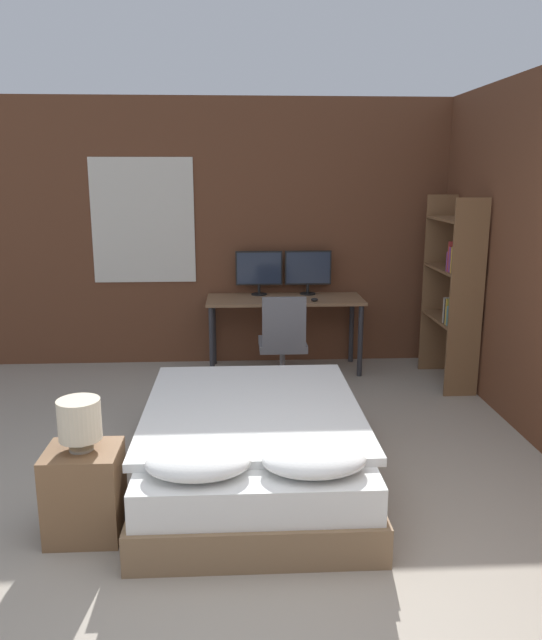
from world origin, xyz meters
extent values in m
plane|color=#9E9384|center=(0.00, 0.00, 0.00)|extent=(20.00, 20.00, 0.00)
cube|color=brown|center=(0.00, 4.03, 1.35)|extent=(12.00, 0.06, 2.70)
cube|color=silver|center=(-1.39, 3.99, 1.49)|extent=(1.03, 0.01, 1.25)
cube|color=#A3B2CC|center=(-1.39, 4.00, 1.49)|extent=(0.95, 0.01, 1.17)
cube|color=#846647|center=(-0.36, 1.32, 0.11)|extent=(1.35, 2.00, 0.22)
cube|color=white|center=(-0.36, 1.32, 0.32)|extent=(1.29, 1.94, 0.21)
cube|color=white|center=(-0.36, 1.44, 0.45)|extent=(1.39, 1.68, 0.05)
ellipsoid|color=white|center=(-0.66, 0.57, 0.49)|extent=(0.55, 0.38, 0.13)
ellipsoid|color=white|center=(-0.05, 0.57, 0.49)|extent=(0.55, 0.38, 0.13)
cube|color=brown|center=(-1.29, 0.74, 0.25)|extent=(0.40, 0.35, 0.50)
cylinder|color=gray|center=(-1.29, 0.74, 0.51)|extent=(0.13, 0.13, 0.01)
cylinder|color=gray|center=(-1.29, 0.74, 0.54)|extent=(0.02, 0.02, 0.05)
cylinder|color=beige|center=(-1.29, 0.74, 0.68)|extent=(0.23, 0.23, 0.22)
cube|color=#846042|center=(0.03, 3.67, 0.73)|extent=(1.55, 0.59, 0.03)
cylinder|color=#2D2D33|center=(-0.70, 3.43, 0.36)|extent=(0.05, 0.05, 0.72)
cylinder|color=#2D2D33|center=(0.75, 3.43, 0.36)|extent=(0.05, 0.05, 0.72)
cylinder|color=#2D2D33|center=(-0.70, 3.91, 0.36)|extent=(0.05, 0.05, 0.72)
cylinder|color=#2D2D33|center=(0.75, 3.91, 0.36)|extent=(0.05, 0.05, 0.72)
cylinder|color=black|center=(-0.22, 3.86, 0.75)|extent=(0.16, 0.16, 0.01)
cylinder|color=black|center=(-0.22, 3.86, 0.80)|extent=(0.03, 0.03, 0.09)
cube|color=black|center=(-0.22, 3.86, 1.02)|extent=(0.47, 0.03, 0.35)
cube|color=#232D42|center=(-0.22, 3.85, 1.02)|extent=(0.44, 0.00, 0.32)
cylinder|color=black|center=(0.28, 3.86, 0.75)|extent=(0.16, 0.16, 0.01)
cylinder|color=black|center=(0.28, 3.86, 0.80)|extent=(0.03, 0.03, 0.09)
cube|color=black|center=(0.28, 3.86, 1.02)|extent=(0.47, 0.03, 0.35)
cube|color=#232D42|center=(0.28, 3.85, 1.02)|extent=(0.44, 0.00, 0.32)
cube|color=black|center=(0.03, 3.48, 0.75)|extent=(0.37, 0.13, 0.02)
ellipsoid|color=black|center=(0.30, 3.48, 0.76)|extent=(0.07, 0.05, 0.04)
cylinder|color=black|center=(-0.04, 3.08, 0.02)|extent=(0.52, 0.52, 0.04)
cylinder|color=gray|center=(-0.04, 3.08, 0.22)|extent=(0.05, 0.05, 0.36)
cube|color=slate|center=(-0.04, 3.08, 0.43)|extent=(0.43, 0.43, 0.07)
cube|color=slate|center=(-0.04, 2.89, 0.69)|extent=(0.38, 0.05, 0.44)
cube|color=brown|center=(1.55, 2.81, 0.88)|extent=(0.30, 0.02, 1.76)
cube|color=brown|center=(1.55, 3.61, 0.88)|extent=(0.30, 0.02, 1.76)
cube|color=brown|center=(1.55, 3.21, 0.62)|extent=(0.30, 0.78, 0.02)
cube|color=brown|center=(1.55, 3.21, 1.09)|extent=(0.30, 0.78, 0.02)
cube|color=brown|center=(1.55, 3.21, 1.55)|extent=(0.30, 0.78, 0.02)
cube|color=#7A387F|center=(1.55, 2.85, 0.74)|extent=(0.25, 0.04, 0.23)
cube|color=#337042|center=(1.55, 2.89, 0.75)|extent=(0.25, 0.02, 0.26)
cube|color=teal|center=(1.55, 2.93, 0.71)|extent=(0.25, 0.03, 0.17)
cube|color=gold|center=(1.55, 2.96, 0.74)|extent=(0.25, 0.03, 0.23)
cube|color=#28282D|center=(1.55, 3.00, 0.74)|extent=(0.25, 0.02, 0.23)
cube|color=#BCB29E|center=(1.55, 3.03, 0.74)|extent=(0.25, 0.03, 0.23)
cube|color=#B2332D|center=(1.55, 2.85, 1.22)|extent=(0.25, 0.03, 0.24)
cube|color=#28282D|center=(1.55, 2.88, 1.19)|extent=(0.25, 0.02, 0.18)
cube|color=gold|center=(1.55, 2.91, 1.22)|extent=(0.25, 0.03, 0.23)
cube|color=#7A387F|center=(1.55, 2.96, 1.21)|extent=(0.25, 0.04, 0.22)
cube|color=#B2332D|center=(1.55, 3.00, 1.24)|extent=(0.25, 0.02, 0.27)
cube|color=#7A387F|center=(1.55, 3.03, 1.19)|extent=(0.25, 0.03, 0.18)
camera|label=1|loc=(-0.44, -2.42, 1.95)|focal=35.00mm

